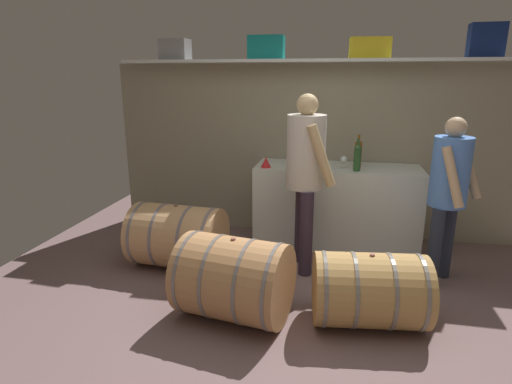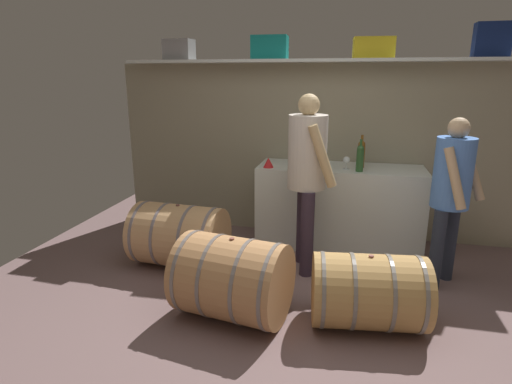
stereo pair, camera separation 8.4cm
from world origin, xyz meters
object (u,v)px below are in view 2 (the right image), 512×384
Objects in this scene: wine_bottle_amber at (361,153)px; wine_barrel_near at (233,278)px; toolcase_yellow at (374,48)px; wine_barrel_flank at (179,236)px; toolcase_grey at (179,50)px; red_funnel at (268,162)px; wine_bottle_green at (360,158)px; wine_barrel_far at (368,291)px; wine_glass at (346,161)px; visitor_tasting at (308,165)px; wine_bottle_clear at (320,156)px; toolcase_navy at (492,40)px; toolcase_teal at (270,48)px; work_cabinet at (339,206)px; winemaker_pouring at (452,186)px.

wine_bottle_amber reaches higher than wine_barrel_near.
toolcase_yellow reaches higher than wine_barrel_flank.
red_funnel is (1.12, -0.41, -1.16)m from toolcase_grey.
wine_bottle_green reaches higher than wine_barrel_far.
wine_bottle_green is 0.16m from wine_glass.
wine_glass is 0.15× the size of wine_barrel_near.
red_funnel reaches higher than wine_barrel_flank.
toolcase_yellow reaches higher than wine_barrel_near.
wine_barrel_flank is 1.42m from visitor_tasting.
visitor_tasting is (-0.49, -0.69, -0.01)m from wine_bottle_amber.
wine_bottle_clear is at bearing -158.43° from wine_glass.
toolcase_yellow is 3.05× the size of wine_glass.
wine_glass is (0.26, 0.10, -0.06)m from wine_bottle_clear.
wine_barrel_far is at bearing -36.11° from toolcase_grey.
toolcase_grey is at bearing 168.91° from wine_bottle_green.
wine_barrel_near is (-0.79, -1.54, -0.65)m from wine_glass.
toolcase_navy is at bearing 15.27° from wine_bottle_clear.
toolcase_teal is at bearing 158.26° from wine_bottle_green.
work_cabinet is 15.87× the size of red_funnel.
toolcase_grey is 2.25m from wine_glass.
winemaker_pouring is at bearing -58.15° from toolcase_yellow.
wine_glass is (-0.20, -0.32, -1.12)m from toolcase_yellow.
wine_barrel_flank is (-1.70, -0.90, -0.72)m from wine_bottle_amber.
winemaker_pouring is at bearing 8.34° from wine_barrel_flank.
wine_bottle_amber reaches higher than work_cabinet.
wine_barrel_near is at bearing -117.20° from wine_glass.
toolcase_teal is 2.77m from wine_barrel_far.
wine_bottle_clear is 0.55m from red_funnel.
wine_glass reaches higher than red_funnel.
toolcase_grey is at bearing 175.44° from toolcase_yellow.
toolcase_yellow reaches higher than visitor_tasting.
wine_barrel_near is 1.03× the size of wine_barrel_far.
wine_barrel_near is (1.13, -1.87, -1.78)m from toolcase_grey.
wine_barrel_flank is (-0.75, -0.68, -0.63)m from red_funnel.
toolcase_yellow is 1.25× the size of toolcase_navy.
wine_bottle_amber reaches higher than red_funnel.
wine_barrel_flank is (-2.85, -1.10, -1.84)m from toolcase_navy.
toolcase_yellow is 1.14m from wine_bottle_green.
wine_bottle_green is 0.36× the size of wine_barrel_flank.
toolcase_teal is at bearing -178.12° from toolcase_navy.
wine_barrel_near is at bearing -114.12° from work_cabinet.
wine_barrel_flank is at bearing -157.05° from toolcase_navy.
visitor_tasting is (-0.29, -0.67, 0.58)m from work_cabinet.
wine_bottle_green reaches higher than work_cabinet.
wine_bottle_amber is at bearing 130.63° from visitor_tasting.
winemaker_pouring is (1.70, -0.52, -0.02)m from red_funnel.
winemaker_pouring reaches higher than work_cabinet.
toolcase_yellow reaches higher than wine_bottle_clear.
red_funnel is 1.19m from wine_barrel_flank.
winemaker_pouring is at bearing -44.67° from wine_bottle_amber.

